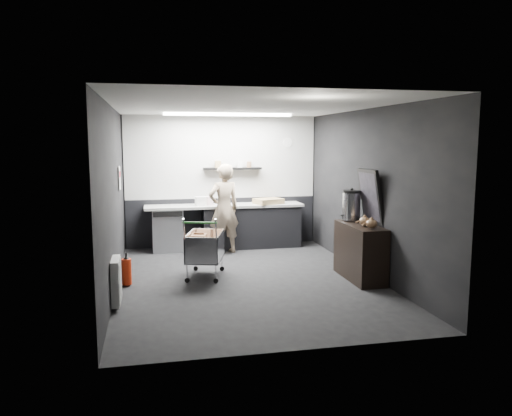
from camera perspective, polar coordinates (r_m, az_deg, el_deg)
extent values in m
plane|color=black|center=(7.98, -1.01, -8.20)|extent=(5.50, 5.50, 0.00)
plane|color=silver|center=(7.69, -1.05, 11.53)|extent=(5.50, 5.50, 0.00)
plane|color=black|center=(10.42, -3.90, 3.07)|extent=(5.50, 0.00, 5.50)
plane|color=black|center=(5.07, 4.88, -1.81)|extent=(5.50, 0.00, 5.50)
plane|color=black|center=(7.60, -16.00, 1.09)|extent=(0.00, 5.50, 5.50)
plane|color=black|center=(8.33, 12.61, 1.75)|extent=(0.00, 5.50, 5.50)
cube|color=#B1B0AC|center=(10.37, -3.91, 5.82)|extent=(3.95, 0.02, 1.70)
cube|color=black|center=(10.50, -3.85, -1.56)|extent=(3.95, 0.02, 1.00)
cube|color=black|center=(10.31, -2.71, 4.54)|extent=(1.20, 0.22, 0.04)
cylinder|color=silver|center=(10.65, 3.63, 7.48)|extent=(0.20, 0.03, 0.20)
cube|color=silver|center=(8.87, -15.35, 3.31)|extent=(0.02, 0.30, 0.40)
cube|color=red|center=(8.87, -15.33, 3.76)|extent=(0.02, 0.22, 0.10)
cube|color=silver|center=(6.90, -15.71, -8.02)|extent=(0.10, 0.50, 0.60)
cube|color=white|center=(9.51, -3.20, 10.60)|extent=(2.40, 0.20, 0.04)
cube|color=black|center=(10.31, -0.57, -2.14)|extent=(2.00, 0.56, 0.85)
cube|color=#A4A5A0|center=(10.15, -3.62, 0.25)|extent=(3.20, 0.60, 0.05)
cube|color=#9EA0A5|center=(10.11, -10.06, -2.45)|extent=(0.60, 0.58, 0.85)
cube|color=black|center=(9.76, -10.05, -0.70)|extent=(0.56, 0.02, 0.10)
imported|color=beige|center=(9.69, -3.69, -0.10)|extent=(0.74, 0.60, 1.75)
cube|color=silver|center=(8.13, -5.83, -5.77)|extent=(0.73, 0.93, 0.02)
cube|color=silver|center=(8.06, -7.65, -4.41)|extent=(0.24, 0.79, 0.43)
cube|color=silver|center=(8.12, -4.06, -4.28)|extent=(0.24, 0.79, 0.43)
cube|color=silver|center=(7.70, -5.53, -4.96)|extent=(0.51, 0.16, 0.43)
cube|color=silver|center=(8.47, -6.14, -3.80)|extent=(0.51, 0.16, 0.43)
cylinder|color=silver|center=(7.79, -7.18, -7.42)|extent=(0.02, 0.02, 0.29)
cylinder|color=silver|center=(7.84, -3.88, -7.28)|extent=(0.02, 0.02, 0.29)
cylinder|color=silver|center=(8.50, -7.60, -6.14)|extent=(0.02, 0.02, 0.29)
cylinder|color=silver|center=(8.54, -4.58, -6.02)|extent=(0.02, 0.02, 0.29)
cylinder|color=#279027|center=(7.55, -5.53, -1.68)|extent=(0.52, 0.17, 0.03)
cube|color=brown|center=(8.17, -6.73, -4.34)|extent=(0.30, 0.34, 0.36)
cube|color=brown|center=(8.00, -4.80, -4.72)|extent=(0.28, 0.32, 0.33)
cylinder|color=black|center=(7.82, -7.16, -8.30)|extent=(0.08, 0.05, 0.08)
cylinder|color=black|center=(8.53, -7.58, -6.95)|extent=(0.08, 0.05, 0.08)
cylinder|color=black|center=(7.87, -3.88, -8.16)|extent=(0.08, 0.05, 0.08)
cylinder|color=black|center=(8.57, -4.58, -6.83)|extent=(0.08, 0.05, 0.08)
cube|color=black|center=(8.10, 11.79, -4.93)|extent=(0.44, 1.17, 0.88)
cylinder|color=silver|center=(8.33, 10.85, 0.20)|extent=(0.29, 0.29, 0.45)
cylinder|color=black|center=(8.31, 10.89, 1.87)|extent=(0.29, 0.29, 0.04)
sphere|color=black|center=(8.30, 10.89, 2.13)|extent=(0.05, 0.05, 0.05)
ellipsoid|color=brown|center=(7.87, 12.32, -1.49)|extent=(0.18, 0.18, 0.14)
ellipsoid|color=brown|center=(7.65, 13.06, -1.77)|extent=(0.18, 0.18, 0.14)
cube|color=black|center=(8.07, 12.98, 1.30)|extent=(0.20, 0.68, 0.87)
cube|color=black|center=(8.06, 12.82, 1.29)|extent=(0.14, 0.58, 0.75)
cylinder|color=red|center=(7.85, -14.57, -7.05)|extent=(0.15, 0.15, 0.39)
cone|color=black|center=(7.79, -14.63, -5.48)|extent=(0.10, 0.10, 0.06)
cylinder|color=black|center=(7.79, -14.64, -5.20)|extent=(0.03, 0.03, 0.06)
cube|color=#997E51|center=(10.26, 1.43, 0.79)|extent=(0.64, 0.56, 0.11)
cylinder|color=beige|center=(10.09, -5.40, 0.84)|extent=(0.17, 0.17, 0.17)
cube|color=silver|center=(10.02, -6.34, 0.80)|extent=(0.22, 0.18, 0.18)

